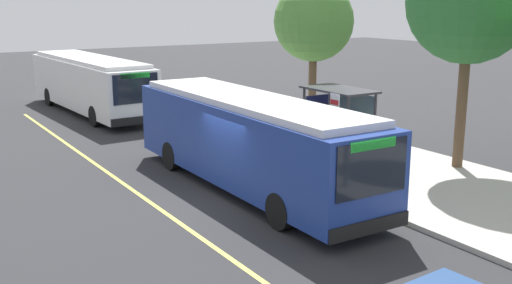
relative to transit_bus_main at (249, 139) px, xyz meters
name	(u,v)px	position (x,y,z in m)	size (l,w,h in m)	color
ground_plane	(232,200)	(0.67, -1.01, -1.62)	(120.00, 120.00, 0.00)	#2B2B2D
sidewalk_curb	(379,168)	(0.67, 4.99, -1.54)	(44.00, 6.40, 0.15)	#B7B2A8
lane_stripe_center	(165,213)	(0.67, -3.21, -1.61)	(36.00, 0.14, 0.01)	#E0D64C
transit_bus_main	(249,139)	(0.00, 0.00, 0.00)	(11.26, 2.65, 2.95)	navy
transit_bus_second	(90,82)	(-15.95, -0.04, 0.00)	(12.05, 3.08, 2.95)	white
bus_shelter	(339,106)	(-1.85, 5.17, 0.30)	(2.90, 1.60, 2.48)	#333338
waiting_bench	(336,140)	(-1.79, 5.02, -0.98)	(1.60, 0.48, 0.95)	brown
route_sign_post	(334,123)	(0.80, 2.77, 0.34)	(0.44, 0.08, 2.80)	#333338
pedestrian_commuter	(274,125)	(-3.48, 3.31, -0.50)	(0.24, 0.40, 1.69)	#282D47
street_tree_near_shelter	(470,2)	(2.13, 7.30, 4.19)	(4.19, 4.19, 7.77)	brown
street_tree_downstreet	(314,22)	(-5.89, 7.01, 3.30)	(3.54, 3.54, 6.57)	brown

